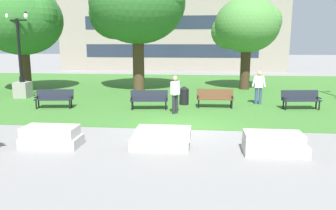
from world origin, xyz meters
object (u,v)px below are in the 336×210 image
at_px(concrete_block_center, 51,137).
at_px(person_bystander_near_lawn, 259,86).
at_px(park_bench_near_left, 54,97).
at_px(lamp_post_left, 22,80).
at_px(park_bench_far_right, 215,97).
at_px(trash_bin, 184,95).
at_px(concrete_block_right, 274,144).
at_px(park_bench_near_right, 149,98).
at_px(park_bench_far_left, 301,98).
at_px(person_bystander_far_lawn, 175,92).
at_px(concrete_block_left, 162,138).

relative_size(concrete_block_center, person_bystander_near_lawn, 1.05).
distance_m(park_bench_near_left, lamp_post_left, 4.24).
relative_size(park_bench_far_right, trash_bin, 1.88).
bearing_deg(lamp_post_left, park_bench_near_left, -41.03).
bearing_deg(person_bystander_near_lawn, park_bench_near_left, -168.79).
xyz_separation_m(concrete_block_right, trash_bin, (-3.00, 7.23, 0.20)).
distance_m(concrete_block_right, park_bench_near_right, 7.49).
relative_size(park_bench_near_right, park_bench_far_right, 1.02).
height_order(park_bench_near_left, trash_bin, trash_bin).
distance_m(concrete_block_right, park_bench_far_left, 7.14).
bearing_deg(person_bystander_far_lawn, park_bench_near_left, 173.71).
height_order(concrete_block_left, park_bench_far_right, park_bench_far_right).
bearing_deg(park_bench_near_left, park_bench_far_left, 4.43).
distance_m(concrete_block_left, concrete_block_right, 3.33).
bearing_deg(concrete_block_left, park_bench_far_left, 47.21).
bearing_deg(person_bystander_far_lawn, park_bench_far_right, 40.40).
bearing_deg(lamp_post_left, concrete_block_right, -34.27).
bearing_deg(concrete_block_right, person_bystander_near_lawn, 83.94).
distance_m(person_bystander_near_lawn, person_bystander_far_lawn, 4.89).
relative_size(park_bench_near_right, person_bystander_far_lawn, 1.08).
height_order(concrete_block_center, concrete_block_left, same).
distance_m(park_bench_far_left, person_bystander_near_lawn, 2.16).
height_order(concrete_block_left, park_bench_near_right, park_bench_near_right).
bearing_deg(concrete_block_center, lamp_post_left, 123.82).
relative_size(park_bench_near_left, lamp_post_left, 0.38).
bearing_deg(concrete_block_center, person_bystander_far_lawn, 55.24).
relative_size(park_bench_far_right, person_bystander_far_lawn, 1.06).
bearing_deg(concrete_block_left, concrete_block_right, -3.43).
height_order(concrete_block_center, park_bench_far_left, park_bench_far_left).
xyz_separation_m(concrete_block_right, park_bench_far_left, (2.63, 6.63, 0.23)).
distance_m(park_bench_near_right, lamp_post_left, 8.25).
height_order(park_bench_far_right, lamp_post_left, lamp_post_left).
height_order(park_bench_near_left, park_bench_far_right, same).
xyz_separation_m(park_bench_far_left, person_bystander_far_lawn, (-5.92, -1.58, 0.44)).
distance_m(concrete_block_center, park_bench_near_left, 6.20).
relative_size(park_bench_near_left, person_bystander_far_lawn, 1.08).
bearing_deg(park_bench_near_right, person_bystander_near_lawn, 18.36).
height_order(park_bench_near_right, person_bystander_far_lawn, person_bystander_far_lawn).
bearing_deg(concrete_block_right, concrete_block_left, 176.57).
bearing_deg(concrete_block_left, concrete_block_center, -177.16).
xyz_separation_m(concrete_block_center, concrete_block_left, (3.46, 0.17, 0.00)).
xyz_separation_m(concrete_block_left, park_bench_far_right, (1.88, 6.42, 0.23)).
distance_m(park_bench_near_left, park_bench_far_left, 11.93).
height_order(lamp_post_left, person_bystander_far_lawn, lamp_post_left).
bearing_deg(concrete_block_left, person_bystander_far_lawn, 89.64).
bearing_deg(trash_bin, park_bench_near_left, -166.40).
bearing_deg(concrete_block_left, park_bench_near_left, 137.14).
distance_m(concrete_block_left, person_bystander_near_lawn, 8.60).
bearing_deg(lamp_post_left, park_bench_far_right, -9.56).
bearing_deg(park_bench_far_left, person_bystander_far_lawn, -165.07).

